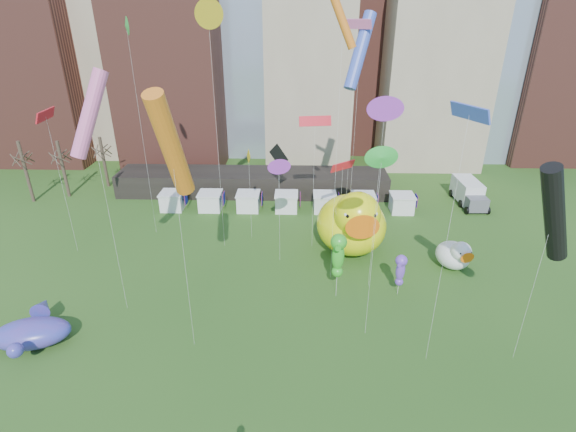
{
  "coord_description": "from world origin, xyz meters",
  "views": [
    {
      "loc": [
        2.67,
        -15.91,
        23.68
      ],
      "look_at": [
        1.97,
        8.81,
        12.0
      ],
      "focal_mm": 27.0,
      "sensor_mm": 36.0,
      "label": 1
    }
  ],
  "objects_px": {
    "seahorse_purple": "(401,268)",
    "box_truck": "(468,192)",
    "small_duck": "(454,254)",
    "seahorse_green": "(338,252)",
    "big_duck": "(352,222)",
    "whale_inflatable": "(33,331)"
  },
  "relations": [
    {
      "from": "seahorse_purple",
      "to": "box_truck",
      "type": "bearing_deg",
      "value": 80.64
    },
    {
      "from": "small_duck",
      "to": "seahorse_green",
      "type": "distance_m",
      "value": 13.7
    },
    {
      "from": "big_duck",
      "to": "box_truck",
      "type": "height_order",
      "value": "big_duck"
    },
    {
      "from": "big_duck",
      "to": "seahorse_purple",
      "type": "distance_m",
      "value": 8.61
    },
    {
      "from": "seahorse_green",
      "to": "seahorse_purple",
      "type": "relative_size",
      "value": 1.53
    },
    {
      "from": "seahorse_green",
      "to": "box_truck",
      "type": "xyz_separation_m",
      "value": [
        19.42,
        22.06,
        -3.11
      ]
    },
    {
      "from": "big_duck",
      "to": "whale_inflatable",
      "type": "height_order",
      "value": "big_duck"
    },
    {
      "from": "seahorse_green",
      "to": "seahorse_purple",
      "type": "height_order",
      "value": "seahorse_green"
    },
    {
      "from": "big_duck",
      "to": "whale_inflatable",
      "type": "distance_m",
      "value": 30.43
    },
    {
      "from": "small_duck",
      "to": "big_duck",
      "type": "bearing_deg",
      "value": 149.91
    },
    {
      "from": "small_duck",
      "to": "seahorse_purple",
      "type": "bearing_deg",
      "value": -157.02
    },
    {
      "from": "small_duck",
      "to": "seahorse_purple",
      "type": "relative_size",
      "value": 1.13
    },
    {
      "from": "big_duck",
      "to": "small_duck",
      "type": "relative_size",
      "value": 2.17
    },
    {
      "from": "big_duck",
      "to": "box_truck",
      "type": "xyz_separation_m",
      "value": [
        17.26,
        13.81,
        -1.99
      ]
    },
    {
      "from": "seahorse_green",
      "to": "seahorse_purple",
      "type": "distance_m",
      "value": 6.01
    },
    {
      "from": "seahorse_purple",
      "to": "small_duck",
      "type": "bearing_deg",
      "value": 59.73
    },
    {
      "from": "small_duck",
      "to": "seahorse_green",
      "type": "xyz_separation_m",
      "value": [
        -12.24,
        -5.3,
        3.13
      ]
    },
    {
      "from": "seahorse_green",
      "to": "whale_inflatable",
      "type": "xyz_separation_m",
      "value": [
        -24.15,
        -6.83,
        -3.53
      ]
    },
    {
      "from": "big_duck",
      "to": "seahorse_green",
      "type": "bearing_deg",
      "value": -108.95
    },
    {
      "from": "seahorse_green",
      "to": "box_truck",
      "type": "bearing_deg",
      "value": 56.24
    },
    {
      "from": "big_duck",
      "to": "seahorse_green",
      "type": "distance_m",
      "value": 8.6
    },
    {
      "from": "big_duck",
      "to": "whale_inflatable",
      "type": "bearing_deg",
      "value": -154.44
    }
  ]
}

